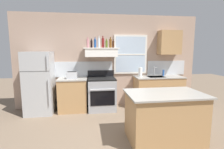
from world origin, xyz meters
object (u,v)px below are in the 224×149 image
at_px(bottle_rose_pink, 88,43).
at_px(bottle_balsamic_dark, 91,44).
at_px(stove_range, 102,94).
at_px(kitchen_island, 164,116).
at_px(refrigerator, 39,83).
at_px(bottle_clear_tall, 99,43).
at_px(toaster, 72,75).
at_px(bottle_blue_liqueur, 95,43).
at_px(bottle_olive_oil_square, 107,44).
at_px(paper_towel_roll, 140,72).
at_px(bottle_red_label_wine, 103,43).
at_px(bottle_amber_wine, 110,43).
at_px(bottle_brown_stout, 113,44).
at_px(dish_soap_bottle, 163,73).

height_order(bottle_rose_pink, bottle_balsamic_dark, bottle_rose_pink).
distance_m(stove_range, kitchen_island, 2.08).
relative_size(refrigerator, kitchen_island, 1.17).
distance_m(bottle_clear_tall, kitchen_island, 2.63).
height_order(toaster, bottle_blue_liqueur, bottle_blue_liqueur).
distance_m(bottle_rose_pink, bottle_olive_oil_square, 0.52).
height_order(bottle_balsamic_dark, paper_towel_roll, bottle_balsamic_dark).
relative_size(stove_range, bottle_clear_tall, 3.36).
bearing_deg(bottle_blue_liqueur, bottle_clear_tall, 21.53).
distance_m(bottle_red_label_wine, paper_towel_roll, 1.36).
bearing_deg(bottle_olive_oil_square, bottle_red_label_wine, 143.09).
distance_m(refrigerator, kitchen_island, 3.24).
relative_size(bottle_rose_pink, bottle_olive_oil_square, 1.19).
height_order(bottle_amber_wine, bottle_brown_stout, bottle_amber_wine).
distance_m(refrigerator, bottle_rose_pink, 1.67).
bearing_deg(bottle_clear_tall, bottle_olive_oil_square, -11.00).
relative_size(stove_range, bottle_brown_stout, 4.61).
distance_m(bottle_clear_tall, dish_soap_bottle, 2.12).
xyz_separation_m(bottle_red_label_wine, paper_towel_roll, (1.07, -0.11, -0.84)).
distance_m(bottle_clear_tall, paper_towel_roll, 1.45).
distance_m(bottle_red_label_wine, bottle_amber_wine, 0.22).
bearing_deg(toaster, bottle_clear_tall, 8.86).
height_order(bottle_olive_oil_square, bottle_brown_stout, bottle_olive_oil_square).
bearing_deg(stove_range, refrigerator, -179.20).
xyz_separation_m(toaster, stove_range, (0.80, -0.00, -0.54)).
xyz_separation_m(refrigerator, bottle_rose_pink, (1.29, 0.17, 1.05)).
bearing_deg(bottle_rose_pink, refrigerator, -172.31).
bearing_deg(paper_towel_roll, stove_range, -178.11).
relative_size(bottle_red_label_wine, kitchen_island, 0.23).
relative_size(bottle_blue_liqueur, bottle_olive_oil_square, 1.14).
bearing_deg(bottle_rose_pink, bottle_olive_oil_square, -7.86).
xyz_separation_m(refrigerator, paper_towel_roll, (2.78, 0.06, 0.22)).
xyz_separation_m(bottle_rose_pink, kitchen_island, (1.38, -1.97, -1.41)).
distance_m(toaster, paper_towel_roll, 1.93).
distance_m(paper_towel_roll, dish_soap_bottle, 0.76).
bearing_deg(stove_range, kitchen_island, -60.78).
bearing_deg(bottle_blue_liqueur, bottle_brown_stout, 7.54).
xyz_separation_m(stove_range, bottle_red_label_wine, (0.06, 0.15, 1.42)).
xyz_separation_m(stove_range, bottle_amber_wine, (0.26, 0.05, 1.40)).
relative_size(bottle_olive_oil_square, bottle_amber_wine, 0.83).
xyz_separation_m(bottle_red_label_wine, bottle_brown_stout, (0.29, -0.01, -0.04)).
xyz_separation_m(toaster, bottle_red_label_wine, (0.86, 0.15, 0.87)).
bearing_deg(bottle_clear_tall, stove_range, -66.65).
bearing_deg(bottle_rose_pink, bottle_balsamic_dark, -16.36).
height_order(stove_range, bottle_olive_oil_square, bottle_olive_oil_square).
relative_size(stove_range, dish_soap_bottle, 6.06).
bearing_deg(paper_towel_roll, bottle_clear_tall, 175.97).
bearing_deg(kitchen_island, stove_range, 119.22).
bearing_deg(bottle_brown_stout, bottle_clear_tall, -176.50).
xyz_separation_m(bottle_olive_oil_square, bottle_brown_stout, (0.20, 0.06, -0.00)).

